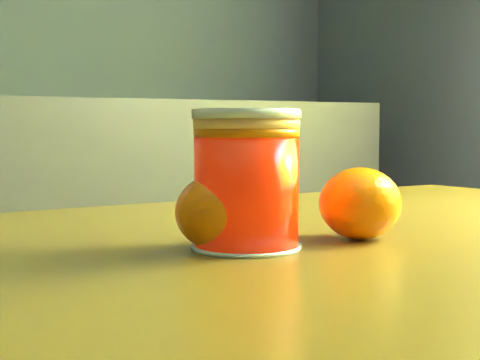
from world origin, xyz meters
name	(u,v)px	position (x,y,z in m)	size (l,w,h in m)	color
table	(350,355)	(0.85, 0.19, 0.65)	(1.08, 0.84, 0.74)	brown
juice_glass	(246,181)	(0.76, 0.20, 0.79)	(0.08, 0.08, 0.10)	#FF2105
orange_front	(218,212)	(0.74, 0.20, 0.77)	(0.07, 0.07, 0.06)	orange
orange_back	(360,203)	(0.86, 0.20, 0.77)	(0.07, 0.07, 0.06)	orange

